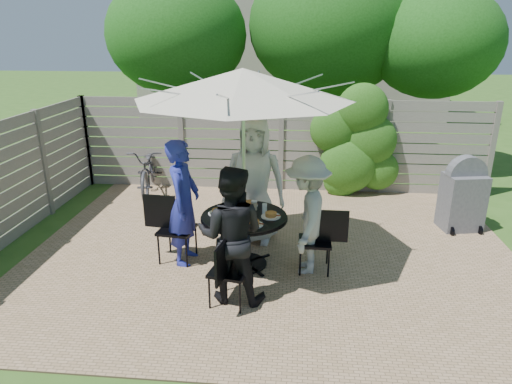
# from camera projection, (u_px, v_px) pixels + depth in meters

# --- Properties ---
(backyard_envelope) EXTENTS (60.00, 60.00, 5.00)m
(backyard_envelope) POSITION_uv_depth(u_px,v_px,m) (294.00, 45.00, 15.27)
(backyard_envelope) COLOR #31561A
(backyard_envelope) RESTS_ON ground
(patio_table) EXTENTS (1.21, 1.21, 0.75)m
(patio_table) POSITION_uv_depth(u_px,v_px,m) (244.00, 231.00, 6.15)
(patio_table) COLOR black
(patio_table) RESTS_ON ground
(umbrella) EXTENTS (2.90, 2.90, 2.65)m
(umbrella) POSITION_uv_depth(u_px,v_px,m) (243.00, 85.00, 5.50)
(umbrella) COLOR silver
(umbrella) RESTS_ON ground
(chair_back) EXTENTS (0.50, 0.73, 0.99)m
(chair_back) POSITION_uv_depth(u_px,v_px,m) (255.00, 219.00, 7.12)
(chair_back) COLOR black
(chair_back) RESTS_ON ground
(person_back) EXTENTS (0.98, 0.67, 1.93)m
(person_back) POSITION_uv_depth(u_px,v_px,m) (254.00, 181.00, 6.77)
(person_back) COLOR silver
(person_back) RESTS_ON ground
(chair_left) EXTENTS (0.72, 0.51, 0.96)m
(chair_left) POSITION_uv_depth(u_px,v_px,m) (177.00, 242.00, 6.37)
(chair_left) COLOR black
(chair_left) RESTS_ON ground
(person_left) EXTENTS (0.46, 0.66, 1.75)m
(person_left) POSITION_uv_depth(u_px,v_px,m) (184.00, 203.00, 6.15)
(person_left) COLOR #232A98
(person_left) RESTS_ON ground
(chair_front) EXTENTS (0.51, 0.68, 0.90)m
(chair_front) POSITION_uv_depth(u_px,v_px,m) (229.00, 284.00, 5.34)
(chair_front) COLOR black
(chair_front) RESTS_ON ground
(person_front) EXTENTS (0.85, 0.68, 1.67)m
(person_front) POSITION_uv_depth(u_px,v_px,m) (231.00, 236.00, 5.27)
(person_front) COLOR black
(person_front) RESTS_ON ground
(chair_right) EXTENTS (0.64, 0.43, 0.89)m
(chair_right) POSITION_uv_depth(u_px,v_px,m) (315.00, 253.00, 6.09)
(chair_right) COLOR black
(chair_right) RESTS_ON ground
(person_right) EXTENTS (0.66, 1.07, 1.60)m
(person_right) POSITION_uv_depth(u_px,v_px,m) (307.00, 216.00, 5.93)
(person_right) COLOR #A7A9A4
(person_right) RESTS_ON ground
(plate_back) EXTENTS (0.26, 0.26, 0.06)m
(plate_back) POSITION_uv_depth(u_px,v_px,m) (249.00, 204.00, 6.40)
(plate_back) COLOR white
(plate_back) RESTS_ON patio_table
(plate_left) EXTENTS (0.26, 0.26, 0.06)m
(plate_left) POSITION_uv_depth(u_px,v_px,m) (218.00, 212.00, 6.12)
(plate_left) COLOR white
(plate_left) RESTS_ON patio_table
(plate_front) EXTENTS (0.26, 0.26, 0.06)m
(plate_front) POSITION_uv_depth(u_px,v_px,m) (239.00, 224.00, 5.73)
(plate_front) COLOR white
(plate_front) RESTS_ON patio_table
(plate_right) EXTENTS (0.26, 0.26, 0.06)m
(plate_right) POSITION_uv_depth(u_px,v_px,m) (271.00, 215.00, 6.01)
(plate_right) COLOR white
(plate_right) RESTS_ON patio_table
(plate_extra) EXTENTS (0.24, 0.24, 0.06)m
(plate_extra) POSITION_uv_depth(u_px,v_px,m) (254.00, 223.00, 5.76)
(plate_extra) COLOR white
(plate_extra) RESTS_ON patio_table
(glass_back) EXTENTS (0.07, 0.07, 0.14)m
(glass_back) POSITION_uv_depth(u_px,v_px,m) (240.00, 203.00, 6.31)
(glass_back) COLOR silver
(glass_back) RESTS_ON patio_table
(glass_left) EXTENTS (0.07, 0.07, 0.14)m
(glass_left) POSITION_uv_depth(u_px,v_px,m) (223.00, 212.00, 5.99)
(glass_left) COLOR silver
(glass_left) RESTS_ON patio_table
(glass_front) EXTENTS (0.07, 0.07, 0.14)m
(glass_front) POSITION_uv_depth(u_px,v_px,m) (249.00, 218.00, 5.79)
(glass_front) COLOR silver
(glass_front) RESTS_ON patio_table
(glass_right) EXTENTS (0.07, 0.07, 0.14)m
(glass_right) POSITION_uv_depth(u_px,v_px,m) (265.00, 209.00, 6.11)
(glass_right) COLOR silver
(glass_right) RESTS_ON patio_table
(syrup_jug) EXTENTS (0.09, 0.09, 0.16)m
(syrup_jug) POSITION_uv_depth(u_px,v_px,m) (240.00, 208.00, 6.10)
(syrup_jug) COLOR #59280C
(syrup_jug) RESTS_ON patio_table
(coffee_cup) EXTENTS (0.08, 0.08, 0.12)m
(coffee_cup) POSITION_uv_depth(u_px,v_px,m) (254.00, 206.00, 6.24)
(coffee_cup) COLOR #C6B293
(coffee_cup) RESTS_ON patio_table
(bicycle) EXTENTS (0.95, 1.90, 0.96)m
(bicycle) POSITION_uv_depth(u_px,v_px,m) (150.00, 170.00, 9.01)
(bicycle) COLOR #333338
(bicycle) RESTS_ON ground
(bbq_grill) EXTENTS (0.68, 0.57, 1.24)m
(bbq_grill) POSITION_uv_depth(u_px,v_px,m) (463.00, 197.00, 7.29)
(bbq_grill) COLOR slate
(bbq_grill) RESTS_ON ground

